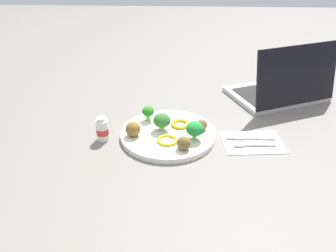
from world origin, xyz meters
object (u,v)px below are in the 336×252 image
Objects in this scene: broccoli_floret_far_rim at (148,112)px; fork at (252,144)px; pepper_ring_near_rim at (180,124)px; napkin at (253,142)px; yogurt_bottle at (102,130)px; meatball_front_right at (202,125)px; broccoli_floret_near_rim at (195,129)px; laptop at (281,89)px; plate at (168,134)px; meatball_mid_right at (184,143)px; meatball_back_left at (133,129)px; broccoli_floret_front_left at (162,121)px; pepper_ring_mid_left at (167,140)px; knife at (249,137)px.

broccoli_floret_far_rim is 0.33m from fork.
pepper_ring_near_rim reaches higher than napkin.
yogurt_bottle is (0.43, 0.00, 0.03)m from napkin.
broccoli_floret_near_rim is at bearing 67.21° from meatball_front_right.
broccoli_floret_far_rim is at bearing -16.78° from napkin.
laptop is at bearing -135.43° from broccoli_floret_near_rim.
broccoli_floret_near_rim is 0.17m from fork.
plate is 0.74× the size of laptop.
pepper_ring_near_rim is 0.23m from yogurt_bottle.
meatball_mid_right is at bearing 164.90° from yogurt_bottle.
yogurt_bottle is (0.09, -0.00, -0.01)m from meatball_back_left.
yogurt_bottle is at bearing 37.13° from broccoli_floret_far_rim.
broccoli_floret_far_rim is at bearing -54.81° from meatball_mid_right.
meatball_front_right is at bearing -23.52° from fork.
plate is 2.32× the size of fork.
meatball_back_left is at bearing 0.07° from napkin.
broccoli_floret_far_rim is 0.38× the size of fork.
broccoli_floret_front_left is at bearing -26.06° from broccoli_floret_near_rim.
broccoli_floret_far_rim is 0.63× the size of yogurt_bottle.
laptop reaches higher than pepper_ring_near_rim.
meatball_front_right is at bearing -16.27° from napkin.
meatball_back_left is at bearing -15.03° from pepper_ring_mid_left.
broccoli_floret_near_rim is at bearing 153.94° from broccoli_floret_front_left.
broccoli_floret_near_rim reaches higher than pepper_ring_near_rim.
plate is 5.25× the size of broccoli_floret_front_left.
plate reaches higher than fork.
broccoli_floret_front_left is at bearing -56.78° from meatball_mid_right.
meatball_mid_right is at bearing 13.25° from fork.
yogurt_bottle is at bearing 11.80° from broccoli_floret_front_left.
plate reaches higher than knife.
pepper_ring_mid_left is at bearing 118.21° from broccoli_floret_far_rim.
knife is at bearing -169.58° from broccoli_floret_near_rim.
broccoli_floret_front_left is 1.40× the size of meatball_mid_right.
broccoli_floret_far_rim reaches higher than fork.
meatball_back_left is at bearing 25.94° from pepper_ring_near_rim.
meatball_mid_right is at bearing 141.60° from pepper_ring_mid_left.
broccoli_floret_front_left reaches higher than pepper_ring_mid_left.
laptop reaches higher than pepper_ring_mid_left.
fork is (-0.24, -0.01, -0.01)m from pepper_ring_mid_left.
meatball_front_right is 0.14m from knife.
meatball_mid_right is 0.26× the size of knife.
broccoli_floret_far_rim reaches higher than meatball_back_left.
meatball_back_left is (0.03, 0.09, -0.01)m from broccoli_floret_far_rim.
broccoli_floret_near_rim reaches higher than knife.
pepper_ring_mid_left is (-0.00, 0.05, 0.01)m from plate.
pepper_ring_near_rim is (-0.04, -0.04, 0.01)m from plate.
yogurt_bottle is (0.29, 0.04, 0.00)m from meatball_front_right.
broccoli_floret_far_rim is 0.50m from laptop.
fork is (-0.20, 0.08, -0.01)m from pepper_ring_near_rim.
meatball_mid_right is 0.21m from knife.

